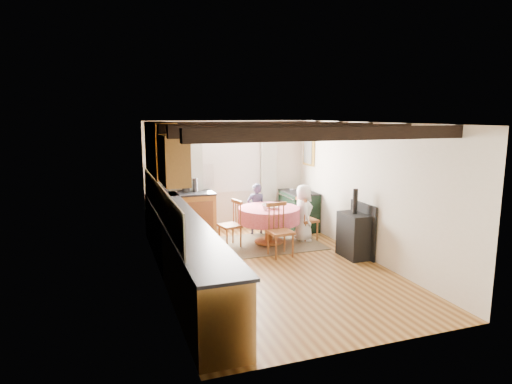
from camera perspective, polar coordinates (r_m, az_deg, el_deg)
name	(u,v)px	position (r m, az deg, el deg)	size (l,w,h in m)	color
floor	(272,267)	(7.47, 2.06, -9.75)	(3.60, 5.50, 0.00)	#A4783B
ceiling	(273,123)	(7.03, 2.18, 9.00)	(3.60, 5.50, 0.00)	white
wall_back	(227,175)	(9.73, -3.80, 2.18)	(3.60, 0.00, 2.40)	silver
wall_front	(368,243)	(4.77, 14.32, -6.45)	(3.60, 0.00, 2.40)	silver
wall_left	(160,204)	(6.72, -12.34, -1.59)	(0.00, 5.50, 2.40)	silver
wall_right	(367,191)	(7.98, 14.25, 0.15)	(0.00, 5.50, 2.40)	silver
beam_a	(335,133)	(5.22, 10.28, 7.50)	(3.60, 0.16, 0.16)	black
beam_b	(299,131)	(6.11, 5.63, 7.96)	(3.60, 0.16, 0.16)	black
beam_c	(273,128)	(7.03, 2.18, 8.26)	(3.60, 0.16, 0.16)	black
beam_d	(252,127)	(7.97, -0.48, 8.48)	(3.60, 0.16, 0.16)	black
beam_e	(236,125)	(8.92, -2.57, 8.64)	(3.60, 0.16, 0.16)	black
splash_left	(159,201)	(7.01, -12.48, -1.11)	(0.02, 4.50, 0.55)	beige
splash_back	(182,178)	(9.50, -9.59, 1.87)	(1.40, 0.02, 0.55)	beige
base_cabinet_left	(182,251)	(6.95, -9.63, -7.58)	(0.60, 5.30, 0.88)	olive
base_cabinet_back	(183,215)	(9.35, -9.46, -2.99)	(1.30, 0.60, 0.88)	olive
worktop_left	(182,222)	(6.83, -9.57, -3.89)	(0.64, 5.30, 0.04)	black
worktop_back	(183,194)	(9.24, -9.52, -0.24)	(1.30, 0.64, 0.04)	black
wall_cabinet_glass	(160,148)	(7.82, -12.40, 5.58)	(0.34, 1.80, 0.90)	olive
wall_cabinet_solid	(173,159)	(6.34, -10.71, 4.19)	(0.34, 0.90, 0.70)	olive
window_frame	(231,157)	(9.70, -3.23, 4.54)	(1.34, 0.03, 1.54)	white
window_pane	(231,157)	(9.70, -3.24, 4.54)	(1.20, 0.01, 1.40)	white
curtain_left	(195,182)	(9.48, -8.00, 1.28)	(0.35, 0.10, 2.10)	#9DA09A
curtain_right	(269,178)	(9.94, 1.65, 1.79)	(0.35, 0.10, 2.10)	#9DA09A
curtain_rod	(232,130)	(9.58, -3.12, 8.07)	(0.03, 0.03, 2.00)	black
wall_picture	(309,152)	(9.88, 6.86, 5.17)	(0.04, 0.50, 0.60)	gold
wall_plate	(272,152)	(9.98, 2.06, 5.28)	(0.30, 0.30, 0.02)	silver
rug	(269,243)	(8.77, 1.68, -6.67)	(1.96, 1.52, 0.01)	#463E32
dining_table	(269,226)	(8.68, 1.69, -4.40)	(1.21, 1.21, 0.73)	pink
chair_near	(281,230)	(7.90, 3.21, -4.97)	(0.41, 0.43, 0.97)	olive
chair_left	(230,224)	(8.46, -3.41, -4.15)	(0.39, 0.41, 0.91)	olive
chair_right	(307,218)	(8.98, 6.69, -3.44)	(0.38, 0.40, 0.89)	olive
aga_range	(299,210)	(9.79, 5.57, -2.34)	(0.61, 0.95, 0.87)	black
cast_iron_stove	(354,223)	(8.00, 12.66, -4.00)	(0.37, 0.62, 1.24)	black
child_far	(256,209)	(9.31, 0.02, -2.22)	(0.40, 0.26, 1.10)	#2C2D45
child_right	(304,213)	(8.88, 6.20, -2.72)	(0.56, 0.37, 1.15)	white
bowl_a	(273,208)	(8.48, 2.24, -2.04)	(0.22, 0.22, 0.05)	silver
bowl_b	(267,206)	(8.63, 1.44, -1.78)	(0.22, 0.22, 0.07)	silver
cup	(265,208)	(8.37, 1.21, -2.04)	(0.11, 0.11, 0.10)	silver
canister_tall	(165,188)	(9.17, -11.73, 0.46)	(0.13, 0.13, 0.23)	#262628
canister_wide	(186,188)	(9.35, -9.09, 0.57)	(0.16, 0.16, 0.18)	#262628
canister_slim	(195,185)	(9.29, -7.93, 0.90)	(0.10, 0.10, 0.29)	#262628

